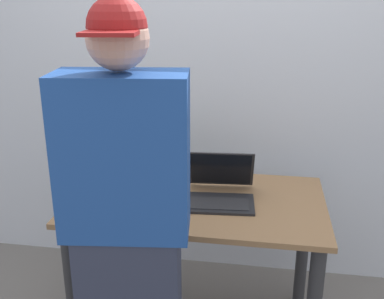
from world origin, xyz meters
The scene contains 8 objects.
desk centered at (0.00, 0.00, 0.62)m, with size 1.22×0.72×0.77m.
laptop centered at (0.11, 0.02, 0.82)m, with size 0.35×0.35×0.22m.
beer_bottle_dark centered at (-0.20, 0.21, 0.88)m, with size 0.06×0.06×0.29m.
beer_bottle_brown centered at (-0.28, 0.27, 0.89)m, with size 0.07×0.07×0.32m.
beer_bottle_amber centered at (-0.32, 0.20, 0.89)m, with size 0.07×0.07×0.32m.
beer_bottle_green centered at (-0.40, 0.29, 0.87)m, with size 0.07×0.07×0.29m.
person_figure centered at (-0.17, -0.59, 0.86)m, with size 0.47×0.31×1.71m.
back_wall centered at (0.00, 0.69, 1.30)m, with size 6.00×0.10×2.60m, color silver.
Camera 1 is at (0.29, -1.98, 1.72)m, focal length 42.54 mm.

